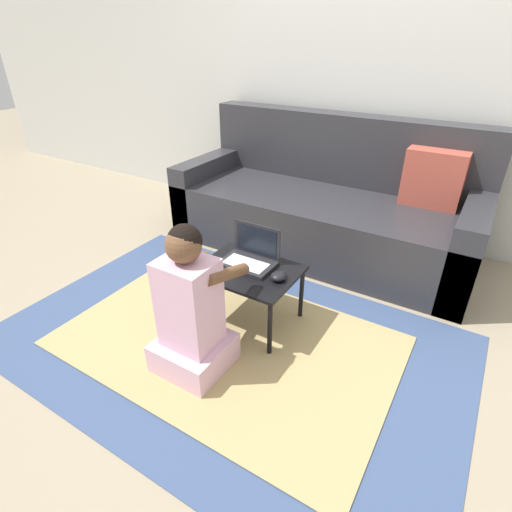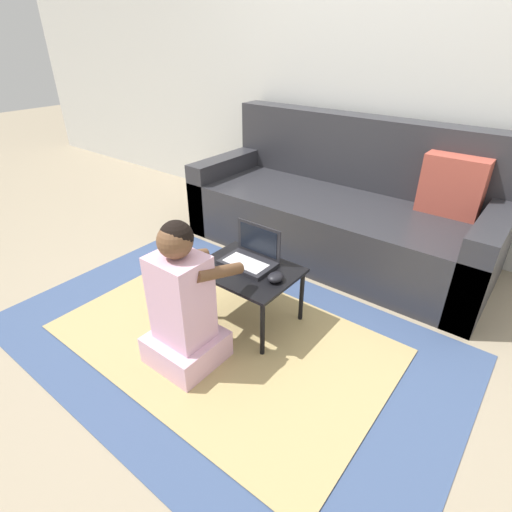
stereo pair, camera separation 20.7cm
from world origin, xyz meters
The scene contains 8 objects.
ground_plane centered at (0.00, 0.00, 0.00)m, with size 16.00×16.00×0.00m, color gray.
wall_back centered at (0.00, 1.53, 1.25)m, with size 9.00×0.06×2.50m.
area_rug centered at (-0.03, -0.20, 0.00)m, with size 2.33×1.49×0.01m.
couch centered at (-0.04, 1.08, 0.30)m, with size 2.09×0.86×0.91m.
laptop_desk centered at (-0.03, 0.01, 0.29)m, with size 0.51×0.40×0.33m.
laptop centered at (-0.06, 0.07, 0.37)m, with size 0.28×0.19×0.20m.
computer_mouse centered at (0.15, 0.01, 0.35)m, with size 0.07×0.09×0.04m.
person_seated centered at (-0.07, -0.41, 0.32)m, with size 0.32×0.44×0.74m.
Camera 2 is at (1.10, -1.36, 1.41)m, focal length 28.00 mm.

